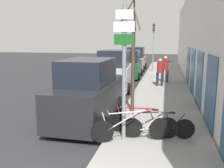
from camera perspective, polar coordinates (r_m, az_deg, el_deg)
name	(u,v)px	position (r m, az deg, el deg)	size (l,w,h in m)	color
ground_plane	(119,91)	(15.23, 1.60, -1.62)	(80.00, 80.00, 0.00)	#28282B
sidewalk_curb	(163,84)	(17.72, 11.58, 0.10)	(3.20, 32.00, 0.15)	gray
building_facade	(192,38)	(17.44, 17.79, 10.05)	(0.23, 32.00, 6.50)	silver
signpost	(124,68)	(7.18, 2.79, 3.60)	(0.60, 0.14, 3.91)	gray
bicycle_0	(131,128)	(7.43, 4.48, -10.06)	(2.26, 0.85, 0.93)	black
bicycle_1	(158,127)	(7.74, 10.49, -9.57)	(2.16, 0.48, 0.86)	black
bicycle_2	(142,123)	(7.94, 6.81, -8.83)	(2.26, 0.47, 0.89)	black
parked_car_0	(89,93)	(9.59, -5.24, -2.07)	(2.10, 4.83, 2.39)	black
parked_car_1	(115,72)	(15.49, 0.62, 2.75)	(2.30, 4.32, 2.47)	#B2B7BC
parked_car_2	(129,65)	(20.56, 3.83, 4.28)	(2.13, 4.29, 2.24)	#144728
parked_car_3	(136,60)	(25.61, 5.51, 5.50)	(2.02, 4.64, 2.35)	gray
pedestrian_near	(160,70)	(16.28, 10.92, 3.12)	(0.46, 0.39, 1.76)	#1E2338
pedestrian_far	(165,67)	(17.73, 12.08, 3.78)	(0.48, 0.41, 1.83)	#333338
street_tree	(133,63)	(10.13, 4.76, 4.92)	(1.17, 1.83, 4.62)	#4C3828
traffic_light	(153,40)	(23.88, 9.46, 9.85)	(0.20, 0.30, 4.50)	gray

